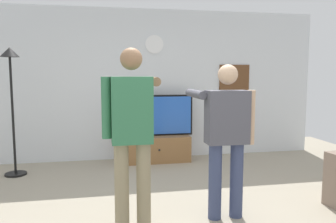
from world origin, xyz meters
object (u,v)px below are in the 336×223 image
(television, at_px, (157,115))
(person_standing_nearer_couch, at_px, (226,132))
(tv_stand, at_px, (157,149))
(person_standing_nearer_lamp, at_px, (132,130))
(framed_picture, at_px, (234,79))
(floor_lamp, at_px, (11,85))
(wall_clock, at_px, (154,44))

(television, height_order, person_standing_nearer_couch, person_standing_nearer_couch)
(tv_stand, distance_m, person_standing_nearer_lamp, 2.81)
(tv_stand, xyz_separation_m, framed_picture, (1.53, 0.30, 1.22))
(tv_stand, distance_m, television, 0.59)
(person_standing_nearer_lamp, bearing_deg, floor_lamp, 125.82)
(tv_stand, distance_m, person_standing_nearer_couch, 2.59)
(tv_stand, height_order, wall_clock, wall_clock)
(person_standing_nearer_couch, bearing_deg, wall_clock, 97.13)
(framed_picture, xyz_separation_m, floor_lamp, (-3.81, -0.68, -0.06))
(tv_stand, xyz_separation_m, person_standing_nearer_couch, (0.34, -2.47, 0.71))
(framed_picture, height_order, floor_lamp, floor_lamp)
(tv_stand, relative_size, framed_picture, 1.94)
(television, relative_size, person_standing_nearer_couch, 0.78)
(floor_lamp, height_order, person_standing_nearer_lamp, floor_lamp)
(tv_stand, xyz_separation_m, person_standing_nearer_lamp, (-0.67, -2.62, 0.79))
(television, height_order, floor_lamp, floor_lamp)
(television, height_order, wall_clock, wall_clock)
(framed_picture, xyz_separation_m, person_standing_nearer_couch, (-1.19, -2.76, -0.51))
(tv_stand, distance_m, floor_lamp, 2.58)
(television, bearing_deg, person_standing_nearer_couch, -82.19)
(wall_clock, height_order, person_standing_nearer_lamp, wall_clock)
(tv_stand, xyz_separation_m, wall_clock, (-0.00, 0.29, 1.85))
(television, distance_m, framed_picture, 1.68)
(tv_stand, height_order, framed_picture, framed_picture)
(framed_picture, bearing_deg, tv_stand, -169.12)
(floor_lamp, bearing_deg, tv_stand, 9.69)
(floor_lamp, distance_m, person_standing_nearer_lamp, 2.77)
(person_standing_nearer_lamp, relative_size, person_standing_nearer_couch, 1.09)
(television, bearing_deg, tv_stand, -90.00)
(framed_picture, xyz_separation_m, person_standing_nearer_lamp, (-2.20, -2.91, -0.43))
(framed_picture, height_order, person_standing_nearer_lamp, person_standing_nearer_lamp)
(tv_stand, height_order, person_standing_nearer_lamp, person_standing_nearer_lamp)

